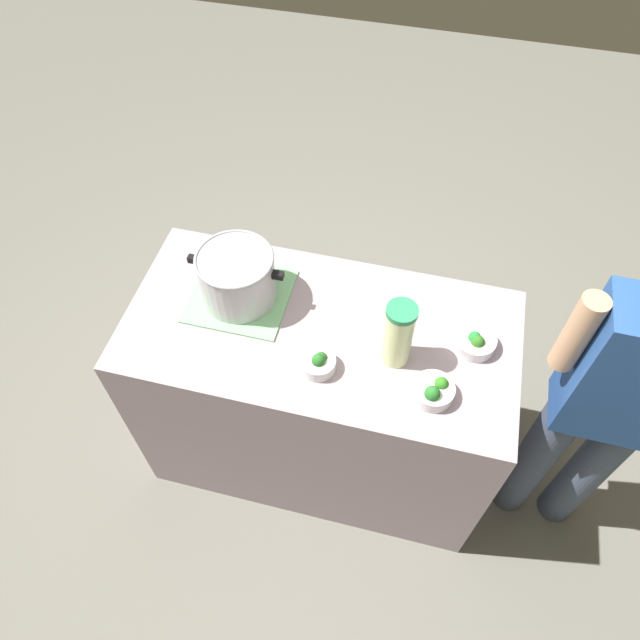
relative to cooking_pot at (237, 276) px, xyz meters
The scene contains 9 objects.
ground_plane 1.10m from the cooking_pot, 12.49° to the right, with size 8.00×8.00×0.00m, color slate.
counter_slab 0.66m from the cooking_pot, 12.49° to the right, with size 1.38×0.68×0.94m, color #9F8B96.
dish_cloth 0.11m from the cooking_pot, ahead, with size 0.35×0.33×0.01m, color #7DBE84.
cooking_pot is the anchor object (origin of this frame).
lemonade_pitcher 0.60m from the cooking_pot, 11.82° to the right, with size 0.10×0.10×0.26m.
broccoli_bowl_front 0.77m from the cooking_pot, 18.28° to the right, with size 0.14×0.14×0.08m.
broccoli_bowl_center 0.84m from the cooking_pot, ahead, with size 0.14×0.14×0.07m.
broccoli_bowl_back 0.42m from the cooking_pot, 33.06° to the right, with size 0.12×0.12×0.08m.
person_cook 1.31m from the cooking_pot, ahead, with size 0.50×0.21×1.58m.
Camera 1 is at (0.29, -1.16, 2.60)m, focal length 33.21 mm.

